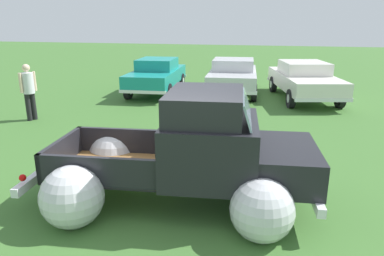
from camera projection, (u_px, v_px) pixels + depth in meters
name	position (u px, v px, depth m)	size (l,w,h in m)	color
ground_plane	(173.00, 200.00, 6.20)	(80.00, 80.00, 0.00)	#3D6B2D
vintage_pickup_truck	(195.00, 160.00, 5.93)	(4.78, 3.12, 1.96)	black
show_car_0	(157.00, 75.00, 15.01)	(2.06, 4.33, 1.43)	black
show_car_1	(233.00, 75.00, 14.88)	(2.25, 4.28, 1.43)	black
show_car_2	(304.00, 79.00, 13.90)	(2.90, 4.91, 1.43)	black
spectator_0	(29.00, 89.00, 10.87)	(0.45, 0.52, 1.72)	black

